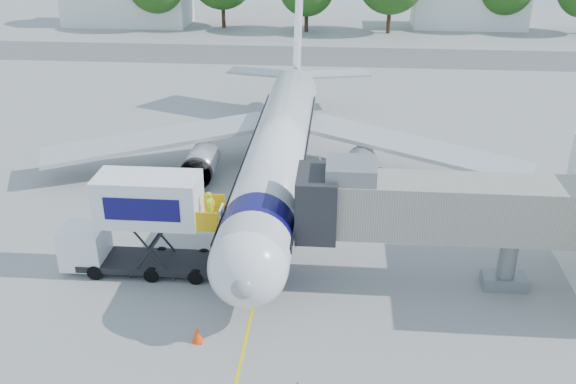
# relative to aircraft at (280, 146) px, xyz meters

# --- Properties ---
(ground) EXTENTS (160.00, 160.00, 0.00)m
(ground) POSITION_rel_aircraft_xyz_m (0.00, -4.12, -2.95)
(ground) COLOR #9B9B98
(ground) RESTS_ON ground
(guidance_line) EXTENTS (0.15, 70.00, 0.01)m
(guidance_line) POSITION_rel_aircraft_xyz_m (0.00, -4.12, -2.94)
(guidance_line) COLOR yellow
(guidance_line) RESTS_ON ground
(taxiway_strip) EXTENTS (120.00, 10.00, 0.01)m
(taxiway_strip) POSITION_rel_aircraft_xyz_m (0.00, 37.88, -2.94)
(taxiway_strip) COLOR #59595B
(taxiway_strip) RESTS_ON ground
(aircraft) EXTENTS (34.17, 37.73, 11.35)m
(aircraft) POSITION_rel_aircraft_xyz_m (0.00, 0.00, 0.00)
(aircraft) COLOR silver
(aircraft) RESTS_ON ground
(jet_bridge) EXTENTS (13.90, 3.20, 6.60)m
(jet_bridge) POSITION_rel_aircraft_xyz_m (7.99, -11.12, 1.39)
(jet_bridge) COLOR #A19C8A
(jet_bridge) RESTS_ON ground
(catering_hiloader) EXTENTS (8.50, 2.44, 5.50)m
(catering_hiloader) POSITION_rel_aircraft_xyz_m (-6.27, -11.12, -0.19)
(catering_hiloader) COLOR black
(catering_hiloader) RESTS_ON ground
(ground_tug) EXTENTS (4.31, 3.35, 1.54)m
(ground_tug) POSITION_rel_aircraft_xyz_m (-2.68, -20.37, -2.14)
(ground_tug) COLOR white
(ground_tug) RESTS_ON ground
(safety_cone_a) EXTENTS (0.50, 0.50, 0.80)m
(safety_cone_a) POSITION_rel_aircraft_xyz_m (-2.13, -16.75, -2.57)
(safety_cone_a) COLOR #F9410D
(safety_cone_a) RESTS_ON ground
(outbuilding_left) EXTENTS (18.40, 8.40, 5.30)m
(outbuilding_left) POSITION_rel_aircraft_xyz_m (-28.00, 55.88, -0.29)
(outbuilding_left) COLOR silver
(outbuilding_left) RESTS_ON ground
(outbuilding_right) EXTENTS (16.40, 7.40, 5.30)m
(outbuilding_right) POSITION_rel_aircraft_xyz_m (22.00, 57.88, -0.29)
(outbuilding_right) COLOR silver
(outbuilding_right) RESTS_ON ground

